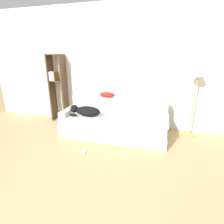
{
  "coord_description": "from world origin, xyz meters",
  "views": [
    {
      "loc": [
        1.07,
        -0.97,
        1.67
      ],
      "look_at": [
        0.13,
        2.22,
        0.55
      ],
      "focal_mm": 28.0,
      "sensor_mm": 36.0,
      "label": 1
    }
  ],
  "objects_px": {
    "bookshelf": "(57,85)",
    "floor_lamp": "(197,79)",
    "dog": "(86,111)",
    "throw_pillow": "(107,95)",
    "power_adapter": "(83,152)",
    "couch": "(113,126)",
    "laptop": "(110,119)"
  },
  "relations": [
    {
      "from": "laptop",
      "to": "floor_lamp",
      "type": "bearing_deg",
      "value": 28.57
    },
    {
      "from": "laptop",
      "to": "dog",
      "type": "bearing_deg",
      "value": -174.56
    },
    {
      "from": "couch",
      "to": "bookshelf",
      "type": "bearing_deg",
      "value": 163.04
    },
    {
      "from": "couch",
      "to": "floor_lamp",
      "type": "bearing_deg",
      "value": 16.11
    },
    {
      "from": "laptop",
      "to": "bookshelf",
      "type": "bearing_deg",
      "value": 168.02
    },
    {
      "from": "floor_lamp",
      "to": "dog",
      "type": "bearing_deg",
      "value": -166.16
    },
    {
      "from": "power_adapter",
      "to": "bookshelf",
      "type": "bearing_deg",
      "value": 133.89
    },
    {
      "from": "dog",
      "to": "floor_lamp",
      "type": "distance_m",
      "value": 2.32
    },
    {
      "from": "laptop",
      "to": "floor_lamp",
      "type": "height_order",
      "value": "floor_lamp"
    },
    {
      "from": "dog",
      "to": "throw_pillow",
      "type": "relative_size",
      "value": 1.9
    },
    {
      "from": "throw_pillow",
      "to": "floor_lamp",
      "type": "height_order",
      "value": "floor_lamp"
    },
    {
      "from": "couch",
      "to": "throw_pillow",
      "type": "xyz_separation_m",
      "value": [
        -0.24,
        0.34,
        0.6
      ]
    },
    {
      "from": "couch",
      "to": "power_adapter",
      "type": "xyz_separation_m",
      "value": [
        -0.3,
        -0.86,
        -0.18
      ]
    },
    {
      "from": "floor_lamp",
      "to": "power_adapter",
      "type": "bearing_deg",
      "value": -144.9
    },
    {
      "from": "couch",
      "to": "laptop",
      "type": "xyz_separation_m",
      "value": [
        -0.03,
        -0.11,
        0.21
      ]
    },
    {
      "from": "dog",
      "to": "bookshelf",
      "type": "bearing_deg",
      "value": 150.59
    },
    {
      "from": "floor_lamp",
      "to": "power_adapter",
      "type": "relative_size",
      "value": 21.7
    },
    {
      "from": "bookshelf",
      "to": "power_adapter",
      "type": "distance_m",
      "value": 2.07
    },
    {
      "from": "dog",
      "to": "power_adapter",
      "type": "xyz_separation_m",
      "value": [
        0.29,
        -0.78,
        -0.5
      ]
    },
    {
      "from": "power_adapter",
      "to": "throw_pillow",
      "type": "bearing_deg",
      "value": 87.25
    },
    {
      "from": "throw_pillow",
      "to": "power_adapter",
      "type": "bearing_deg",
      "value": -92.75
    },
    {
      "from": "dog",
      "to": "power_adapter",
      "type": "distance_m",
      "value": 0.97
    },
    {
      "from": "bookshelf",
      "to": "power_adapter",
      "type": "bearing_deg",
      "value": -46.11
    },
    {
      "from": "bookshelf",
      "to": "floor_lamp",
      "type": "distance_m",
      "value": 3.16
    },
    {
      "from": "laptop",
      "to": "bookshelf",
      "type": "height_order",
      "value": "bookshelf"
    },
    {
      "from": "dog",
      "to": "throw_pillow",
      "type": "distance_m",
      "value": 0.61
    },
    {
      "from": "dog",
      "to": "laptop",
      "type": "relative_size",
      "value": 2.12
    },
    {
      "from": "throw_pillow",
      "to": "floor_lamp",
      "type": "relative_size",
      "value": 0.24
    },
    {
      "from": "laptop",
      "to": "bookshelf",
      "type": "relative_size",
      "value": 0.19
    },
    {
      "from": "floor_lamp",
      "to": "power_adapter",
      "type": "height_order",
      "value": "floor_lamp"
    },
    {
      "from": "couch",
      "to": "bookshelf",
      "type": "relative_size",
      "value": 1.33
    },
    {
      "from": "throw_pillow",
      "to": "floor_lamp",
      "type": "xyz_separation_m",
      "value": [
        1.8,
        0.11,
        0.4
      ]
    }
  ]
}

